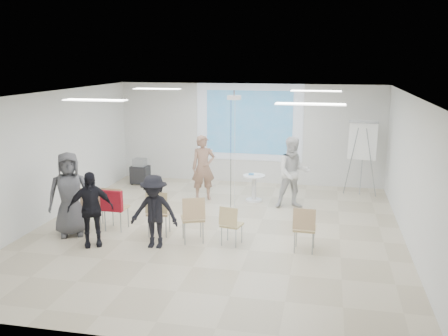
% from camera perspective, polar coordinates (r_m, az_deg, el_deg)
% --- Properties ---
extents(floor, '(8.00, 9.00, 0.10)m').
position_cam_1_polar(floor, '(11.16, -0.85, -7.41)').
color(floor, beige).
rests_on(floor, ground).
extents(ceiling, '(8.00, 9.00, 0.10)m').
position_cam_1_polar(ceiling, '(10.52, -0.90, 8.68)').
color(ceiling, white).
rests_on(ceiling, wall_back).
extents(wall_back, '(8.00, 0.10, 3.00)m').
position_cam_1_polar(wall_back, '(15.13, 2.92, 3.94)').
color(wall_back, silver).
rests_on(wall_back, floor).
extents(wall_left, '(0.10, 9.00, 3.00)m').
position_cam_1_polar(wall_left, '(12.26, -19.68, 1.19)').
color(wall_left, silver).
rests_on(wall_left, floor).
extents(wall_right, '(0.10, 9.00, 3.00)m').
position_cam_1_polar(wall_right, '(10.62, 20.96, -0.57)').
color(wall_right, silver).
rests_on(wall_right, floor).
extents(projection_halo, '(3.20, 0.01, 2.30)m').
position_cam_1_polar(projection_halo, '(15.02, 2.90, 5.23)').
color(projection_halo, silver).
rests_on(projection_halo, wall_back).
extents(projection_image, '(2.60, 0.01, 1.90)m').
position_cam_1_polar(projection_image, '(15.01, 2.89, 5.22)').
color(projection_image, teal).
rests_on(projection_image, wall_back).
extents(pedestal_table, '(0.66, 0.66, 0.73)m').
position_cam_1_polar(pedestal_table, '(13.28, 3.45, -2.10)').
color(pedestal_table, white).
rests_on(pedestal_table, floor).
extents(player_left, '(0.86, 0.74, 1.97)m').
position_cam_1_polar(player_left, '(13.33, -2.38, 0.54)').
color(player_left, '#9E7561').
rests_on(player_left, floor).
extents(player_right, '(1.15, 1.01, 2.02)m').
position_cam_1_polar(player_right, '(12.68, 7.95, -0.11)').
color(player_right, white).
rests_on(player_right, floor).
extents(controller_left, '(0.08, 0.11, 0.04)m').
position_cam_1_polar(controller_left, '(13.47, -1.39, 2.02)').
color(controller_left, silver).
rests_on(controller_left, player_left).
extents(controller_right, '(0.08, 0.13, 0.04)m').
position_cam_1_polar(controller_right, '(12.87, 7.27, 1.70)').
color(controller_right, white).
rests_on(controller_right, player_right).
extents(chair_far_left, '(0.57, 0.59, 0.95)m').
position_cam_1_polar(chair_far_left, '(11.55, -14.86, -3.94)').
color(chair_far_left, tan).
rests_on(chair_far_left, floor).
extents(chair_left_mid, '(0.48, 0.52, 0.99)m').
position_cam_1_polar(chair_left_mid, '(11.24, -12.43, -4.15)').
color(chair_left_mid, tan).
rests_on(chair_left_mid, floor).
extents(chair_left_inner, '(0.52, 0.55, 1.00)m').
position_cam_1_polar(chair_left_inner, '(10.73, -7.56, -4.73)').
color(chair_left_inner, tan).
rests_on(chair_left_inner, floor).
extents(chair_center, '(0.61, 0.63, 0.99)m').
position_cam_1_polar(chair_center, '(10.29, -3.54, -5.44)').
color(chair_center, tan).
rests_on(chair_center, floor).
extents(chair_right_inner, '(0.47, 0.49, 0.84)m').
position_cam_1_polar(chair_right_inner, '(10.14, 0.73, -6.23)').
color(chair_right_inner, tan).
rests_on(chair_right_inner, floor).
extents(chair_right_far, '(0.45, 0.48, 0.93)m').
position_cam_1_polar(chair_right_far, '(9.91, 9.18, -6.53)').
color(chair_right_far, tan).
rests_on(chair_right_far, floor).
extents(red_jacket, '(0.49, 0.13, 0.47)m').
position_cam_1_polar(red_jacket, '(11.08, -12.73, -3.69)').
color(red_jacket, maroon).
rests_on(red_jacket, chair_left_mid).
extents(laptop, '(0.40, 0.31, 0.03)m').
position_cam_1_polar(laptop, '(10.85, -7.41, -4.84)').
color(laptop, black).
rests_on(laptop, chair_left_inner).
extents(audience_left, '(1.20, 1.02, 1.77)m').
position_cam_1_polar(audience_left, '(10.39, -15.04, -3.95)').
color(audience_left, black).
rests_on(audience_left, floor).
extents(audience_mid, '(1.11, 0.63, 1.70)m').
position_cam_1_polar(audience_mid, '(10.05, -7.99, -4.41)').
color(audience_mid, black).
rests_on(audience_mid, floor).
extents(audience_outer, '(1.18, 1.04, 2.04)m').
position_cam_1_polar(audience_outer, '(11.09, -17.27, -2.33)').
color(audience_outer, '#55555A').
rests_on(audience_outer, floor).
extents(flipchart_easel, '(0.89, 0.69, 2.08)m').
position_cam_1_polar(flipchart_easel, '(14.09, 15.57, 2.99)').
color(flipchart_easel, gray).
rests_on(flipchart_easel, floor).
extents(av_cart, '(0.54, 0.44, 0.78)m').
position_cam_1_polar(av_cart, '(15.29, -9.56, -0.48)').
color(av_cart, black).
rests_on(av_cart, floor).
extents(ceiling_projector, '(0.30, 0.25, 3.00)m').
position_cam_1_polar(ceiling_projector, '(11.98, 1.15, 7.42)').
color(ceiling_projector, white).
rests_on(ceiling_projector, ceiling).
extents(fluor_panel_nw, '(1.20, 0.30, 0.02)m').
position_cam_1_polar(fluor_panel_nw, '(13.00, -7.66, 8.95)').
color(fluor_panel_nw, white).
rests_on(fluor_panel_nw, ceiling).
extents(fluor_panel_ne, '(1.20, 0.30, 0.02)m').
position_cam_1_polar(fluor_panel_ne, '(12.26, 10.47, 8.65)').
color(fluor_panel_ne, white).
rests_on(fluor_panel_ne, ceiling).
extents(fluor_panel_sw, '(1.20, 0.30, 0.02)m').
position_cam_1_polar(fluor_panel_sw, '(9.77, -14.52, 7.52)').
color(fluor_panel_sw, white).
rests_on(fluor_panel_sw, ceiling).
extents(fluor_panel_se, '(1.20, 0.30, 0.02)m').
position_cam_1_polar(fluor_panel_se, '(8.78, 9.83, 7.21)').
color(fluor_panel_se, white).
rests_on(fluor_panel_se, ceiling).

